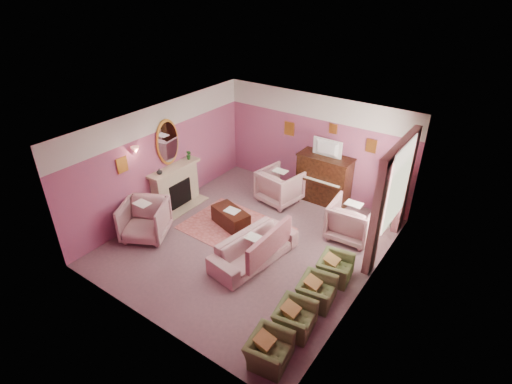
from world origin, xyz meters
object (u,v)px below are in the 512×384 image
Objects in this scene: olive_chair_d at (335,265)px; coffee_table at (231,218)px; piano at (324,179)px; floral_armchair_left at (280,184)px; floral_armchair_right at (352,218)px; floral_armchair_front at (145,218)px; side_table at (383,211)px; olive_chair_b at (295,315)px; olive_chair_a at (269,346)px; sofa at (254,244)px; olive_chair_c at (317,288)px; television at (326,147)px.

coffee_table is at bearing 175.20° from olive_chair_d.
piano reaches higher than floral_armchair_left.
coffee_table is at bearing -118.19° from piano.
floral_armchair_front is (-3.97, -2.78, 0.00)m from floral_armchair_right.
olive_chair_b is at bearing -91.38° from side_table.
floral_armchair_front is (-1.71, -3.22, 0.00)m from floral_armchair_left.
olive_chair_b is (0.00, 0.82, 0.00)m from olive_chair_a.
floral_armchair_right is 4.84m from floral_armchair_front.
sofa is at bearing -31.04° from coffee_table.
side_table is at bearing 59.27° from sofa.
olive_chair_b is at bearing -54.33° from floral_armchair_left.
floral_armchair_left is at bearing 62.08° from floral_armchair_front.
floral_armchair_right is at bearing -112.84° from side_table.
floral_armchair_front is 4.45m from olive_chair_a.
piano reaches higher than floral_armchair_right.
olive_chair_c is (0.32, -2.33, -0.20)m from floral_armchair_right.
floral_armchair_front is (-2.65, -3.88, -1.08)m from television.
coffee_table is 2.94m from olive_chair_d.
television is 1.08× the size of olive_chair_a.
floral_armchair_left reaches higher than olive_chair_b.
side_table is at bearing 11.66° from floral_armchair_left.
olive_chair_d is 2.51m from side_table.
olive_chair_a is (1.64, -5.07, -1.28)m from television.
side_table is at bearing -3.45° from television.
piano is 2.77m from coffee_table.
side_table is (0.10, 4.97, 0.03)m from olive_chair_a.
television is 0.78× the size of floral_armchair_left.
floral_armchair_left is (-0.89, 2.46, 0.09)m from sofa.
television is 1.58m from floral_armchair_left.
television is 0.80× the size of coffee_table.
sofa is 2.61m from floral_armchair_left.
floral_armchair_front reaches higher than olive_chair_a.
sofa reaches higher than coffee_table.
television reaches higher than olive_chair_c.
floral_armchair_left is at bearing 168.89° from floral_armchair_right.
television is 1.08× the size of olive_chair_b.
piano is 0.95m from television.
floral_armchair_right is at bearing 97.83° from olive_chair_c.
olive_chair_c is at bearing 5.96° from floral_armchair_front.
floral_armchair_front is at bearing -145.00° from floral_armchair_right.
floral_armchair_right is at bearing 55.78° from sofa.
floral_armchair_front is at bearing -131.87° from coffee_table.
olive_chair_b is at bearing -84.19° from floral_armchair_right.
television reaches higher than coffee_table.
piano is 1.90× the size of olive_chair_a.
olive_chair_a and olive_chair_b have the same top height.
coffee_table is at bearing -118.69° from television.
floral_armchair_right is at bearing -39.95° from television.
floral_armchair_front is at bearing -163.58° from sofa.
olive_chair_d is (4.29, 1.27, -0.20)m from floral_armchair_front.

